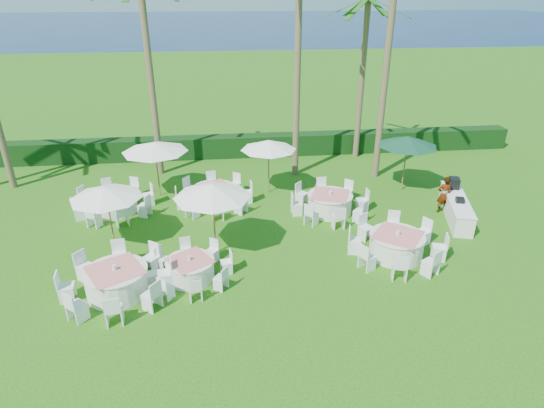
{
  "coord_description": "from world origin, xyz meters",
  "views": [
    {
      "loc": [
        0.04,
        -13.18,
        8.94
      ],
      "look_at": [
        1.79,
        2.62,
        1.3
      ],
      "focal_mm": 30.0,
      "sensor_mm": 36.0,
      "label": 1
    }
  ],
  "objects_px": {
    "banquet_table_a": "(117,281)",
    "buffet_table": "(456,207)",
    "banquet_table_c": "(396,245)",
    "banquet_table_d": "(115,202)",
    "banquet_table_e": "(215,196)",
    "banquet_table_f": "(330,203)",
    "umbrella_a": "(106,193)",
    "umbrella_c": "(155,147)",
    "banquet_table_b": "(190,269)",
    "staff_person": "(444,195)",
    "umbrella_d": "(269,145)",
    "umbrella_green": "(408,141)",
    "umbrella_b": "(212,191)"
  },
  "relations": [
    {
      "from": "banquet_table_e",
      "to": "banquet_table_c",
      "type": "bearing_deg",
      "value": -37.47
    },
    {
      "from": "banquet_table_c",
      "to": "banquet_table_f",
      "type": "height_order",
      "value": "banquet_table_c"
    },
    {
      "from": "banquet_table_f",
      "to": "staff_person",
      "type": "height_order",
      "value": "staff_person"
    },
    {
      "from": "umbrella_c",
      "to": "buffet_table",
      "type": "bearing_deg",
      "value": -15.81
    },
    {
      "from": "banquet_table_a",
      "to": "banquet_table_e",
      "type": "height_order",
      "value": "banquet_table_a"
    },
    {
      "from": "banquet_table_b",
      "to": "banquet_table_f",
      "type": "bearing_deg",
      "value": 37.16
    },
    {
      "from": "umbrella_c",
      "to": "banquet_table_f",
      "type": "bearing_deg",
      "value": -19.16
    },
    {
      "from": "umbrella_c",
      "to": "umbrella_green",
      "type": "height_order",
      "value": "umbrella_green"
    },
    {
      "from": "banquet_table_b",
      "to": "umbrella_c",
      "type": "height_order",
      "value": "umbrella_c"
    },
    {
      "from": "banquet_table_d",
      "to": "banquet_table_a",
      "type": "bearing_deg",
      "value": -78.31
    },
    {
      "from": "banquet_table_d",
      "to": "staff_person",
      "type": "bearing_deg",
      "value": -6.48
    },
    {
      "from": "banquet_table_e",
      "to": "buffet_table",
      "type": "height_order",
      "value": "buffet_table"
    },
    {
      "from": "banquet_table_c",
      "to": "banquet_table_d",
      "type": "bearing_deg",
      "value": 156.03
    },
    {
      "from": "banquet_table_c",
      "to": "umbrella_c",
      "type": "relative_size",
      "value": 1.16
    },
    {
      "from": "banquet_table_d",
      "to": "staff_person",
      "type": "relative_size",
      "value": 1.99
    },
    {
      "from": "banquet_table_b",
      "to": "banquet_table_e",
      "type": "height_order",
      "value": "banquet_table_e"
    },
    {
      "from": "banquet_table_f",
      "to": "umbrella_c",
      "type": "bearing_deg",
      "value": 160.84
    },
    {
      "from": "umbrella_b",
      "to": "umbrella_d",
      "type": "xyz_separation_m",
      "value": [
        2.52,
        5.29,
        -0.16
      ]
    },
    {
      "from": "umbrella_a",
      "to": "umbrella_b",
      "type": "height_order",
      "value": "umbrella_b"
    },
    {
      "from": "banquet_table_c",
      "to": "umbrella_a",
      "type": "distance_m",
      "value": 10.76
    },
    {
      "from": "banquet_table_a",
      "to": "umbrella_green",
      "type": "height_order",
      "value": "umbrella_green"
    },
    {
      "from": "umbrella_b",
      "to": "banquet_table_a",
      "type": "bearing_deg",
      "value": -146.21
    },
    {
      "from": "umbrella_green",
      "to": "banquet_table_c",
      "type": "bearing_deg",
      "value": -112.85
    },
    {
      "from": "banquet_table_e",
      "to": "umbrella_c",
      "type": "relative_size",
      "value": 1.15
    },
    {
      "from": "umbrella_c",
      "to": "staff_person",
      "type": "distance_m",
      "value": 12.93
    },
    {
      "from": "umbrella_a",
      "to": "umbrella_green",
      "type": "xyz_separation_m",
      "value": [
        12.86,
        3.72,
        0.32
      ]
    },
    {
      "from": "banquet_table_a",
      "to": "banquet_table_f",
      "type": "height_order",
      "value": "banquet_table_a"
    },
    {
      "from": "banquet_table_d",
      "to": "umbrella_c",
      "type": "relative_size",
      "value": 1.1
    },
    {
      "from": "banquet_table_b",
      "to": "umbrella_d",
      "type": "distance_m",
      "value": 7.86
    },
    {
      "from": "umbrella_a",
      "to": "umbrella_c",
      "type": "relative_size",
      "value": 0.89
    },
    {
      "from": "banquet_table_e",
      "to": "banquet_table_f",
      "type": "relative_size",
      "value": 1.01
    },
    {
      "from": "banquet_table_e",
      "to": "staff_person",
      "type": "distance_m",
      "value": 10.04
    },
    {
      "from": "umbrella_b",
      "to": "umbrella_green",
      "type": "relative_size",
      "value": 0.99
    },
    {
      "from": "banquet_table_d",
      "to": "umbrella_b",
      "type": "height_order",
      "value": "umbrella_b"
    },
    {
      "from": "banquet_table_c",
      "to": "umbrella_d",
      "type": "height_order",
      "value": "umbrella_d"
    },
    {
      "from": "banquet_table_e",
      "to": "umbrella_c",
      "type": "distance_m",
      "value": 3.5
    },
    {
      "from": "umbrella_a",
      "to": "buffet_table",
      "type": "distance_m",
      "value": 14.19
    },
    {
      "from": "umbrella_a",
      "to": "umbrella_b",
      "type": "xyz_separation_m",
      "value": [
        3.89,
        -1.14,
        0.39
      ]
    },
    {
      "from": "banquet_table_b",
      "to": "umbrella_c",
      "type": "xyz_separation_m",
      "value": [
        -1.79,
        7.0,
        2.02
      ]
    },
    {
      "from": "umbrella_a",
      "to": "buffet_table",
      "type": "bearing_deg",
      "value": 2.89
    },
    {
      "from": "banquet_table_a",
      "to": "umbrella_a",
      "type": "distance_m",
      "value": 3.72
    },
    {
      "from": "banquet_table_a",
      "to": "buffet_table",
      "type": "relative_size",
      "value": 0.91
    },
    {
      "from": "banquet_table_e",
      "to": "umbrella_b",
      "type": "bearing_deg",
      "value": -89.33
    },
    {
      "from": "banquet_table_a",
      "to": "banquet_table_c",
      "type": "height_order",
      "value": "banquet_table_a"
    },
    {
      "from": "banquet_table_b",
      "to": "umbrella_d",
      "type": "xyz_separation_m",
      "value": [
        3.36,
        6.82,
        1.99
      ]
    },
    {
      "from": "banquet_table_e",
      "to": "umbrella_a",
      "type": "height_order",
      "value": "umbrella_a"
    },
    {
      "from": "banquet_table_e",
      "to": "buffet_table",
      "type": "distance_m",
      "value": 10.49
    },
    {
      "from": "buffet_table",
      "to": "banquet_table_e",
      "type": "bearing_deg",
      "value": 167.33
    },
    {
      "from": "banquet_table_e",
      "to": "umbrella_a",
      "type": "xyz_separation_m",
      "value": [
        -3.84,
        -3.01,
        1.69
      ]
    },
    {
      "from": "banquet_table_c",
      "to": "umbrella_b",
      "type": "height_order",
      "value": "umbrella_b"
    }
  ]
}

